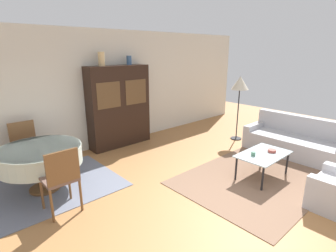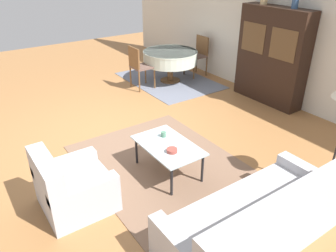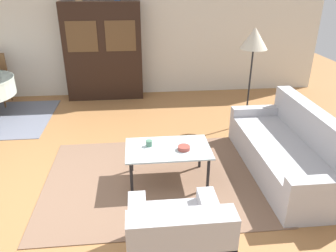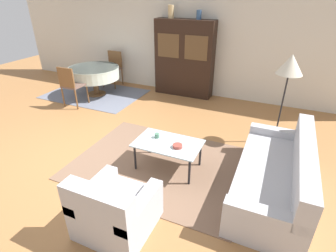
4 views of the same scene
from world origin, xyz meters
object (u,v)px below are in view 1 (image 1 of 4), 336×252
Objects in this scene: couch at (296,142)px; display_cabinet at (119,107)px; bowl at (272,151)px; dining_table at (40,156)px; floor_lamp at (240,85)px; dining_chair_near at (61,176)px; vase_short at (129,60)px; dining_chair_far at (25,144)px; cup at (253,154)px; vase_tall at (101,59)px; coffee_table at (263,156)px.

display_cabinet reaches higher than couch.
display_cabinet reaches higher than bowl.
dining_table is 4.71m from floor_lamp.
dining_chair_near is 4.65× the size of vase_short.
display_cabinet is at bearing -176.23° from dining_chair_far.
dining_chair_far is 6.65× the size of bowl.
dining_chair_near is 12.83× the size of cup.
dining_table is at bearing -150.11° from vase_tall.
vase_short is at bearing 104.06° from bowl.
display_cabinet is 1.97× the size of dining_chair_far.
floor_lamp is at bearing -37.95° from vase_short.
coffee_table is 3.80m from dining_table.
dining_chair_near reaches higher than couch.
couch is 1.42m from bowl.
cup reaches higher than bowl.
dining_table is at bearing 144.59° from coffee_table.
couch is 1.29× the size of floor_lamp.
dining_chair_near is 4.67m from floor_lamp.
dining_chair_near reaches higher than bowl.
coffee_table is 4.35m from dining_chair_far.
vase_tall reaches higher than dining_chair_near.
floor_lamp is (4.59, 0.20, 0.84)m from dining_chair_near.
bowl is (-1.31, -1.60, -0.92)m from floor_lamp.
bowl is (-1.40, -0.12, 0.20)m from couch.
floor_lamp is at bearing 40.43° from cup.
dining_chair_near is at bearing 156.87° from bowl.
bowl is (3.28, -1.40, -0.09)m from dining_chair_near.
dining_chair_far is 4.91m from floor_lamp.
dining_chair_near is 3.23× the size of vase_tall.
cup is at bearing -76.61° from display_cabinet.
couch is 4.65m from vase_tall.
dining_chair_near is at bearing -142.78° from vase_short.
floor_lamp reaches higher than dining_chair_near.
cup is (-1.72, -1.46, -0.91)m from floor_lamp.
dining_table is 0.86m from dining_chair_far.
vase_short is (-2.22, 3.15, 1.72)m from couch.
display_cabinet is 25.31× the size of cup.
vase_tall is at bearing -175.38° from dining_chair_far.
bowl is at bearing -23.13° from dining_chair_near.
coffee_table is 3.40× the size of vase_tall.
dining_chair_near is at bearing -177.46° from floor_lamp.
dining_table is 1.34× the size of dining_chair_near.
display_cabinet is at bearing 103.39° from cup.
vase_short is (2.46, 0.14, 1.44)m from dining_chair_far.
couch is 10.05× the size of vase_short.
bowl is at bearing 94.89° from couch.
display_cabinet is at bearing 109.42° from bowl.
floor_lamp is 2.77m from vase_short.
vase_tall is at bearing 109.75° from cup.
dining_chair_far reaches higher than dining_table.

